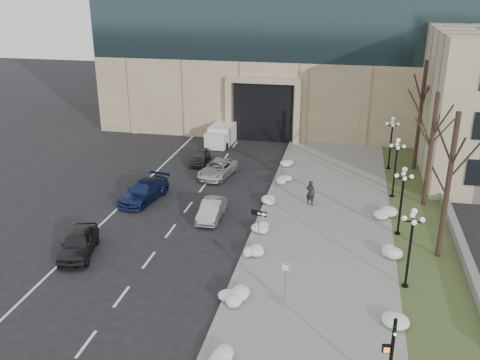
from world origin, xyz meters
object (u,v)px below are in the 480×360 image
at_px(box_truck, 223,134).
at_px(one_way_sign, 261,219).
at_px(traffic_signal, 390,359).
at_px(lamppost_d, 392,136).
at_px(car_c, 144,191).
at_px(car_d, 218,169).
at_px(car_e, 200,156).
at_px(lamppost_c, 396,160).
at_px(car_a, 78,243).
at_px(pedestrian, 310,193).
at_px(lamppost_b, 402,192).
at_px(lamppost_a, 411,238).
at_px(car_b, 212,210).
at_px(keep_sign, 285,274).

xyz_separation_m(box_truck, one_way_sign, (7.77, -22.21, 1.38)).
height_order(traffic_signal, lamppost_d, lamppost_d).
distance_m(car_c, car_d, 7.51).
bearing_deg(traffic_signal, car_e, 111.31).
relative_size(car_c, lamppost_d, 1.07).
bearing_deg(lamppost_c, one_way_sign, -128.02).
relative_size(car_c, car_e, 1.36).
bearing_deg(box_truck, car_e, -91.27).
relative_size(car_a, pedestrian, 2.40).
relative_size(car_d, lamppost_b, 1.00).
distance_m(box_truck, traffic_signal, 36.12).
bearing_deg(car_d, lamppost_c, 2.09).
bearing_deg(box_truck, lamppost_a, -53.50).
distance_m(car_c, box_truck, 16.06).
distance_m(traffic_signal, lamppost_c, 21.53).
distance_m(pedestrian, one_way_sign, 8.25).
relative_size(car_a, lamppost_a, 0.95).
xyz_separation_m(car_b, lamppost_a, (12.62, -6.53, 2.42)).
relative_size(car_c, lamppost_b, 1.07).
distance_m(car_b, lamppost_b, 12.85).
height_order(car_a, lamppost_b, lamppost_b).
bearing_deg(car_e, lamppost_a, -52.01).
relative_size(car_b, car_c, 0.78).
distance_m(car_d, lamppost_b, 16.67).
bearing_deg(pedestrian, lamppost_a, 138.42).
bearing_deg(car_b, car_a, -135.67).
relative_size(car_c, car_d, 1.07).
xyz_separation_m(car_b, car_c, (-5.85, 2.07, 0.09)).
relative_size(keep_sign, lamppost_a, 0.50).
bearing_deg(lamppost_a, one_way_sign, 164.74).
height_order(car_a, pedestrian, pedestrian).
height_order(car_d, lamppost_c, lamppost_c).
distance_m(pedestrian, traffic_signal, 19.16).
relative_size(car_d, one_way_sign, 1.71).
distance_m(car_d, keep_sign, 19.36).
relative_size(car_a, lamppost_b, 0.95).
height_order(lamppost_b, lamppost_c, same).
bearing_deg(keep_sign, lamppost_a, 33.56).
distance_m(car_d, lamppost_c, 14.56).
relative_size(car_b, pedestrian, 2.09).
distance_m(car_d, one_way_sign, 13.93).
xyz_separation_m(one_way_sign, keep_sign, (2.13, -5.07, -0.57)).
distance_m(traffic_signal, lamppost_d, 28.02).
xyz_separation_m(pedestrian, one_way_sign, (-2.33, -7.82, 1.24)).
height_order(lamppost_a, lamppost_b, same).
bearing_deg(car_a, one_way_sign, -1.33).
xyz_separation_m(box_truck, lamppost_b, (16.15, -17.99, 2.14)).
distance_m(one_way_sign, keep_sign, 5.53).
height_order(car_c, lamppost_c, lamppost_c).
bearing_deg(car_b, lamppost_c, 25.92).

